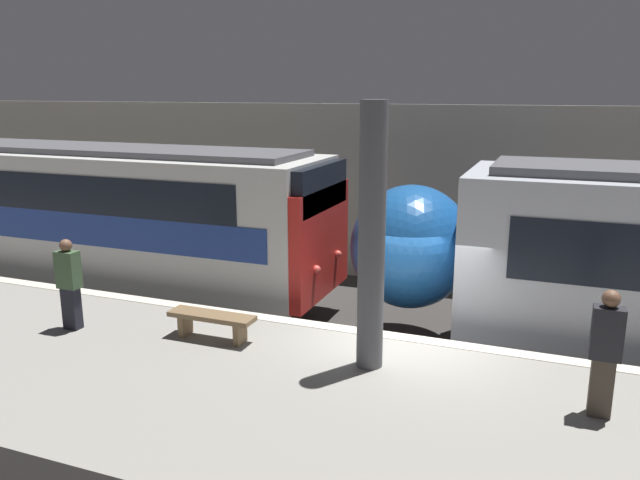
{
  "coord_description": "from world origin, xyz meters",
  "views": [
    {
      "loc": [
        2.24,
        -9.83,
        5.1
      ],
      "look_at": [
        -1.92,
        0.87,
        2.33
      ],
      "focal_mm": 35.0,
      "sensor_mm": 36.0,
      "label": 1
    }
  ],
  "objects": [
    {
      "name": "ground_plane",
      "position": [
        0.0,
        0.0,
        0.0
      ],
      "size": [
        120.0,
        120.0,
        0.0
      ],
      "primitive_type": "plane",
      "color": "#33302D"
    },
    {
      "name": "platform",
      "position": [
        0.0,
        -2.55,
        0.52
      ],
      "size": [
        40.0,
        5.1,
        1.04
      ],
      "color": "gray",
      "rests_on": "ground"
    },
    {
      "name": "station_rear_barrier",
      "position": [
        0.0,
        6.28,
        2.37
      ],
      "size": [
        50.0,
        0.15,
        4.74
      ],
      "color": "#B2AD9E",
      "rests_on": "ground"
    },
    {
      "name": "support_pillar_near",
      "position": [
        -0.24,
        -1.4,
        3.0
      ],
      "size": [
        0.4,
        0.4,
        3.94
      ],
      "color": "#56565B",
      "rests_on": "platform"
    },
    {
      "name": "person_waiting",
      "position": [
        -5.5,
        -1.84,
        1.87
      ],
      "size": [
        0.38,
        0.24,
        1.61
      ],
      "color": "black",
      "rests_on": "platform"
    },
    {
      "name": "person_walking",
      "position": [
        2.94,
        -1.76,
        1.92
      ],
      "size": [
        0.38,
        0.24,
        1.68
      ],
      "color": "#473D33",
      "rests_on": "platform"
    },
    {
      "name": "platform_bench",
      "position": [
        -2.98,
        -1.38,
        1.37
      ],
      "size": [
        1.5,
        0.4,
        0.45
      ],
      "color": "brown",
      "rests_on": "platform"
    }
  ]
}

